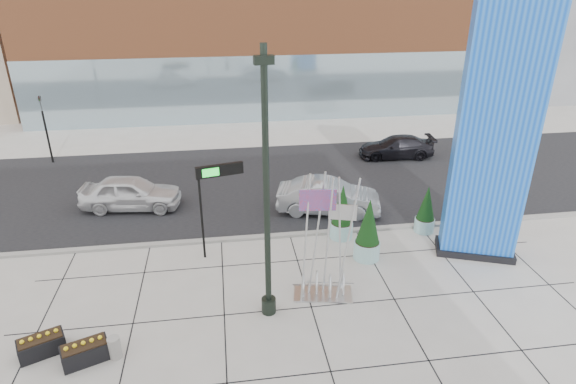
{
  "coord_description": "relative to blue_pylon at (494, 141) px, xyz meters",
  "views": [
    {
      "loc": [
        -1.75,
        -14.24,
        10.56
      ],
      "look_at": [
        0.62,
        2.0,
        3.06
      ],
      "focal_mm": 30.0,
      "sensor_mm": 36.0,
      "label": 1
    }
  ],
  "objects": [
    {
      "name": "car_white_west",
      "position": [
        -14.57,
        6.33,
        -4.05
      ],
      "size": [
        4.97,
        2.48,
        1.63
      ],
      "primitive_type": "imported",
      "rotation": [
        0.0,
        0.0,
        1.45
      ],
      "color": "silver",
      "rests_on": "ground"
    },
    {
      "name": "overhead_street_sign",
      "position": [
        -10.34,
        1.26,
        -1.5
      ],
      "size": [
        1.83,
        0.58,
        3.92
      ],
      "rotation": [
        0.0,
        0.0,
        0.23
      ],
      "color": "black",
      "rests_on": "ground"
    },
    {
      "name": "public_art_sculpture",
      "position": [
        -6.76,
        -1.89,
        -3.64
      ],
      "size": [
        2.22,
        1.4,
        4.7
      ],
      "rotation": [
        0.0,
        0.0,
        -0.19
      ],
      "color": "silver",
      "rests_on": "ground"
    },
    {
      "name": "tower_podium",
      "position": [
        -7.32,
        25.46,
        0.63
      ],
      "size": [
        34.0,
        10.0,
        11.0
      ],
      "primitive_type": "cube",
      "color": "#9B522D",
      "rests_on": "ground"
    },
    {
      "name": "blue_pylon",
      "position": [
        0.0,
        0.0,
        0.0
      ],
      "size": [
        3.3,
        2.32,
        10.08
      ],
      "rotation": [
        0.0,
        0.0,
        -0.36
      ],
      "color": "blue",
      "rests_on": "ground"
    },
    {
      "name": "car_dark_east",
      "position": [
        0.7,
        11.34,
        -4.2
      ],
      "size": [
        4.73,
        2.25,
        1.33
      ],
      "primitive_type": "imported",
      "rotation": [
        0.0,
        0.0,
        -1.66
      ],
      "color": "black",
      "rests_on": "ground"
    },
    {
      "name": "car_silver_mid",
      "position": [
        -5.16,
        4.49,
        -4.06
      ],
      "size": [
        5.15,
        2.85,
        1.61
      ],
      "primitive_type": "imported",
      "rotation": [
        0.0,
        0.0,
        1.32
      ],
      "color": "#919398",
      "rests_on": "ground"
    },
    {
      "name": "traffic_signal",
      "position": [
        -20.32,
        13.46,
        -2.57
      ],
      "size": [
        0.15,
        0.18,
        4.1
      ],
      "color": "black",
      "rests_on": "ground"
    },
    {
      "name": "ground",
      "position": [
        -8.32,
        -1.54,
        -4.87
      ],
      "size": [
        160.0,
        160.0,
        0.0
      ],
      "primitive_type": "plane",
      "color": "#9E9991",
      "rests_on": "ground"
    },
    {
      "name": "round_planter_west",
      "position": [
        -4.52,
        0.26,
        -3.62
      ],
      "size": [
        1.06,
        1.06,
        2.64
      ],
      "color": "#9BD0D1",
      "rests_on": "ground"
    },
    {
      "name": "tower_glass_front",
      "position": [
        -7.32,
        20.66,
        -2.37
      ],
      "size": [
        34.0,
        0.6,
        5.0
      ],
      "primitive_type": "cube",
      "color": "#8CA5B2",
      "rests_on": "ground"
    },
    {
      "name": "box_planter_south",
      "position": [
        -14.44,
        -4.04,
        -4.53
      ],
      "size": [
        1.47,
        1.1,
        0.73
      ],
      "rotation": [
        0.0,
        0.0,
        0.38
      ],
      "color": "black",
      "rests_on": "ground"
    },
    {
      "name": "concrete_bollard",
      "position": [
        -13.6,
        -4.02,
        -4.51
      ],
      "size": [
        0.37,
        0.37,
        0.72
      ],
      "primitive_type": "cylinder",
      "color": "gray",
      "rests_on": "ground"
    },
    {
      "name": "box_planter_north",
      "position": [
        -15.82,
        -3.54,
        -4.54
      ],
      "size": [
        1.46,
        1.13,
        0.72
      ],
      "rotation": [
        0.0,
        0.0,
        0.42
      ],
      "color": "black",
      "rests_on": "ground"
    },
    {
      "name": "lamp_post",
      "position": [
        -8.81,
        -2.58,
        -1.24
      ],
      "size": [
        0.58,
        0.49,
        8.87
      ],
      "rotation": [
        0.0,
        0.0,
        0.1
      ],
      "color": "black",
      "rests_on": "ground"
    },
    {
      "name": "street_asphalt",
      "position": [
        -8.32,
        8.46,
        -4.86
      ],
      "size": [
        80.0,
        12.0,
        0.02
      ],
      "primitive_type": "cube",
      "color": "black",
      "rests_on": "ground"
    },
    {
      "name": "round_planter_mid",
      "position": [
        -5.12,
        2.06,
        -3.69
      ],
      "size": [
        0.99,
        0.99,
        2.48
      ],
      "color": "#9BD0D1",
      "rests_on": "ground"
    },
    {
      "name": "round_planter_east",
      "position": [
        -1.32,
        2.05,
        -3.83
      ],
      "size": [
        0.88,
        0.88,
        2.19
      ],
      "color": "#9BD0D1",
      "rests_on": "ground"
    },
    {
      "name": "curb_edge",
      "position": [
        -8.32,
        2.46,
        -4.81
      ],
      "size": [
        80.0,
        0.3,
        0.12
      ],
      "primitive_type": "cube",
      "color": "gray",
      "rests_on": "ground"
    }
  ]
}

